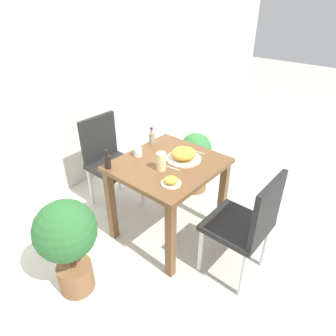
% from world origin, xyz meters
% --- Properties ---
extents(ground_plane, '(16.00, 16.00, 0.00)m').
position_xyz_m(ground_plane, '(0.00, 0.00, 0.00)').
color(ground_plane, beige).
extents(wall_back, '(8.00, 0.05, 2.60)m').
position_xyz_m(wall_back, '(0.00, 1.31, 1.30)').
color(wall_back, beige).
rests_on(wall_back, ground_plane).
extents(dining_table, '(0.82, 0.75, 0.72)m').
position_xyz_m(dining_table, '(0.00, 0.00, 0.59)').
color(dining_table, brown).
rests_on(dining_table, ground_plane).
extents(chair_near, '(0.42, 0.42, 0.90)m').
position_xyz_m(chair_near, '(0.00, -0.73, 0.51)').
color(chair_near, black).
rests_on(chair_near, ground_plane).
extents(chair_far, '(0.42, 0.42, 0.90)m').
position_xyz_m(chair_far, '(-0.01, 0.75, 0.51)').
color(chair_far, black).
rests_on(chair_far, ground_plane).
extents(food_plate, '(0.29, 0.29, 0.10)m').
position_xyz_m(food_plate, '(0.12, -0.06, 0.77)').
color(food_plate, beige).
rests_on(food_plate, dining_table).
extents(side_plate, '(0.15, 0.15, 0.06)m').
position_xyz_m(side_plate, '(-0.22, -0.21, 0.75)').
color(side_plate, beige).
rests_on(side_plate, dining_table).
extents(drink_cup, '(0.07, 0.07, 0.07)m').
position_xyz_m(drink_cup, '(-0.08, 0.26, 0.76)').
color(drink_cup, white).
rests_on(drink_cup, dining_table).
extents(juice_glass, '(0.07, 0.07, 0.15)m').
position_xyz_m(juice_glass, '(-0.12, -0.03, 0.80)').
color(juice_glass, beige).
rests_on(juice_glass, dining_table).
extents(sauce_bottle, '(0.05, 0.05, 0.16)m').
position_xyz_m(sauce_bottle, '(-0.36, 0.30, 0.78)').
color(sauce_bottle, black).
rests_on(sauce_bottle, dining_table).
extents(condiment_bottle, '(0.05, 0.05, 0.16)m').
position_xyz_m(condiment_bottle, '(0.17, 0.33, 0.78)').
color(condiment_bottle, gray).
rests_on(condiment_bottle, dining_table).
extents(fork_utensil, '(0.04, 0.18, 0.00)m').
position_xyz_m(fork_utensil, '(-0.05, -0.06, 0.73)').
color(fork_utensil, silver).
rests_on(fork_utensil, dining_table).
extents(spoon_utensil, '(0.02, 0.16, 0.00)m').
position_xyz_m(spoon_utensil, '(0.30, -0.06, 0.73)').
color(spoon_utensil, silver).
rests_on(spoon_utensil, dining_table).
extents(potted_plant_left, '(0.42, 0.42, 0.77)m').
position_xyz_m(potted_plant_left, '(-0.90, 0.12, 0.49)').
color(potted_plant_left, brown).
rests_on(potted_plant_left, ground_plane).
extents(potted_plant_right, '(0.33, 0.33, 0.66)m').
position_xyz_m(potted_plant_right, '(0.71, 0.22, 0.37)').
color(potted_plant_right, brown).
rests_on(potted_plant_right, ground_plane).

